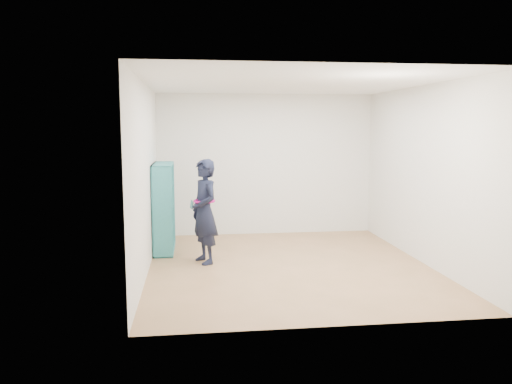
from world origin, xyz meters
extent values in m
plane|color=olive|center=(0.00, 0.00, 0.00)|extent=(4.50, 4.50, 0.00)
plane|color=white|center=(0.00, 0.00, 2.60)|extent=(4.50, 4.50, 0.00)
cube|color=silver|center=(-2.00, 0.00, 1.30)|extent=(0.02, 4.50, 2.60)
cube|color=silver|center=(2.00, 0.00, 1.30)|extent=(0.02, 4.50, 2.60)
cube|color=silver|center=(0.00, 2.25, 1.30)|extent=(4.00, 0.02, 2.60)
cube|color=silver|center=(0.00, -2.25, 1.30)|extent=(4.00, 0.02, 2.60)
cube|color=teal|center=(-1.83, 0.65, 0.71)|extent=(0.31, 0.02, 1.42)
cube|color=teal|center=(-1.83, 1.69, 0.71)|extent=(0.31, 0.02, 1.42)
cube|color=teal|center=(-1.83, 1.17, 0.01)|extent=(0.31, 1.06, 0.02)
cube|color=teal|center=(-1.83, 1.17, 1.41)|extent=(0.31, 1.06, 0.02)
cube|color=teal|center=(-1.98, 1.17, 0.71)|extent=(0.02, 1.06, 1.42)
cube|color=teal|center=(-1.83, 1.00, 0.71)|extent=(0.29, 0.02, 1.38)
cube|color=teal|center=(-1.83, 1.34, 0.71)|extent=(0.29, 0.02, 1.38)
cube|color=teal|center=(-1.83, 1.17, 0.37)|extent=(0.29, 1.02, 0.02)
cube|color=teal|center=(-1.83, 1.17, 0.71)|extent=(0.29, 1.02, 0.02)
cube|color=teal|center=(-1.83, 1.17, 1.05)|extent=(0.29, 1.02, 0.02)
cube|color=beige|center=(-1.82, 0.83, 0.07)|extent=(0.20, 0.12, 0.07)
cube|color=black|center=(-1.81, 0.78, 0.49)|extent=(0.16, 0.14, 0.22)
cube|color=maroon|center=(-1.81, 0.78, 0.83)|extent=(0.16, 0.14, 0.22)
cube|color=silver|center=(-1.82, 0.83, 1.09)|extent=(0.20, 0.12, 0.05)
cube|color=navy|center=(-1.81, 1.12, 0.13)|extent=(0.16, 0.14, 0.19)
cube|color=brown|center=(-1.81, 1.12, 0.50)|extent=(0.16, 0.14, 0.25)
cube|color=#BFB28C|center=(-1.82, 1.17, 0.76)|extent=(0.20, 0.12, 0.07)
cube|color=#26594C|center=(-1.81, 1.12, 1.16)|extent=(0.16, 0.14, 0.19)
cube|color=beige|center=(-1.81, 1.46, 0.16)|extent=(0.16, 0.14, 0.25)
cube|color=black|center=(-1.82, 1.51, 0.41)|extent=(0.20, 0.12, 0.07)
cube|color=maroon|center=(-1.81, 1.46, 0.85)|extent=(0.16, 0.14, 0.26)
cube|color=silver|center=(-1.81, 1.46, 1.18)|extent=(0.16, 0.14, 0.22)
imported|color=black|center=(-1.20, 0.33, 0.77)|extent=(0.56, 0.66, 1.54)
torus|color=#B40D7A|center=(-1.20, 0.33, 0.92)|extent=(0.42, 0.42, 0.04)
cube|color=silver|center=(-1.38, 0.35, 0.87)|extent=(0.06, 0.10, 0.14)
cube|color=black|center=(-1.38, 0.35, 0.87)|extent=(0.06, 0.09, 0.14)
camera|label=1|loc=(-1.36, -6.92, 1.99)|focal=35.00mm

